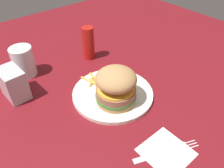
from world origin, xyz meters
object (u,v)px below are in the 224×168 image
(plate, at_px, (112,93))
(drink_glass, at_px, (24,63))
(napkin, at_px, (166,152))
(fork, at_px, (167,151))
(ketchup_bottle, at_px, (88,43))
(sandwich, at_px, (116,86))
(napkin_dispenser, at_px, (13,84))
(fries_pile, at_px, (96,81))

(plate, bearing_deg, drink_glass, -59.51)
(napkin, bearing_deg, fork, 158.58)
(plate, distance_m, ketchup_bottle, 0.24)
(plate, bearing_deg, sandwich, 66.53)
(plate, relative_size, drink_glass, 2.42)
(napkin_dispenser, bearing_deg, fork, -158.48)
(sandwich, bearing_deg, fork, 85.61)
(fries_pile, bearing_deg, napkin, 86.13)
(drink_glass, bearing_deg, napkin_dispenser, 52.53)
(plate, distance_m, napkin, 0.25)
(napkin, xyz_separation_m, fork, (-0.00, 0.00, 0.00))
(plate, relative_size, ketchup_bottle, 2.00)
(napkin_dispenser, height_order, ketchup_bottle, ketchup_bottle)
(napkin, bearing_deg, fries_pile, -93.87)
(plate, xyz_separation_m, fries_pile, (0.01, -0.07, 0.01))
(plate, xyz_separation_m, napkin, (0.03, 0.25, -0.01))
(sandwich, relative_size, drink_glass, 1.15)
(fries_pile, xyz_separation_m, drink_glass, (0.15, -0.21, 0.03))
(plate, distance_m, drink_glass, 0.32)
(drink_glass, xyz_separation_m, napkin_dispenser, (0.07, 0.09, 0.00))
(napkin_dispenser, bearing_deg, fries_pile, -121.22)
(ketchup_bottle, bearing_deg, plate, 72.44)
(sandwich, distance_m, drink_glass, 0.35)
(napkin, height_order, ketchup_bottle, ketchup_bottle)
(sandwich, height_order, fries_pile, sandwich)
(fork, bearing_deg, plate, -97.42)
(fries_pile, bearing_deg, ketchup_bottle, -118.11)
(fork, distance_m, drink_glass, 0.54)
(fork, relative_size, ketchup_bottle, 1.32)
(fries_pile, relative_size, napkin, 0.90)
(fork, relative_size, drink_glass, 1.60)
(fries_pile, distance_m, napkin_dispenser, 0.25)
(napkin, bearing_deg, plate, -97.78)
(fries_pile, height_order, napkin_dispenser, napkin_dispenser)
(fork, xyz_separation_m, ketchup_bottle, (-0.10, -0.47, 0.06))
(drink_glass, bearing_deg, napkin, 103.88)
(fork, bearing_deg, fries_pile, -93.59)
(napkin, xyz_separation_m, napkin_dispenser, (0.20, -0.43, 0.05))
(fries_pile, height_order, ketchup_bottle, ketchup_bottle)
(fries_pile, bearing_deg, drink_glass, -54.12)
(fork, bearing_deg, sandwich, -94.39)
(plate, xyz_separation_m, ketchup_bottle, (-0.07, -0.23, 0.06))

